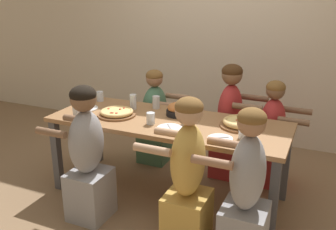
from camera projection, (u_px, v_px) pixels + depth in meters
ground_plane at (168, 193)px, 3.66m from camera, size 18.00×18.00×0.00m
restaurant_back_panel at (224, 14)px, 4.61m from camera, size 10.00×0.06×3.20m
dining_table at (168, 129)px, 3.44m from camera, size 2.19×0.81×0.76m
pizza_board_main at (241, 123)px, 3.25m from camera, size 0.37×0.37×0.06m
pizza_board_second at (117, 113)px, 3.53m from camera, size 0.36×0.36×0.05m
skillet_bowl at (177, 110)px, 3.53m from camera, size 0.30×0.20×0.13m
empty_plate_a at (170, 128)px, 3.21m from camera, size 0.22×0.22×0.02m
empty_plate_b at (86, 108)px, 3.73m from camera, size 0.23×0.23×0.02m
empty_plate_c at (220, 139)px, 2.99m from camera, size 0.20×0.20×0.02m
cocktail_glass_blue at (185, 120)px, 3.30m from camera, size 0.07×0.07×0.11m
drinking_glass_a at (151, 119)px, 3.31m from camera, size 0.08×0.08×0.10m
drinking_glass_b at (87, 110)px, 3.52m from camera, size 0.07×0.07×0.13m
drinking_glass_c at (243, 130)px, 2.99m from camera, size 0.07×0.07×0.14m
drinking_glass_d at (77, 109)px, 3.53m from camera, size 0.08×0.08×0.14m
drinking_glass_e at (133, 102)px, 3.72m from camera, size 0.07×0.07×0.15m
drinking_glass_f at (156, 103)px, 3.73m from camera, size 0.07×0.07×0.13m
drinking_glass_g at (100, 97)px, 3.98m from camera, size 0.07×0.07×0.10m
diner_near_midleft at (87, 159)px, 3.12m from camera, size 0.51×0.40×1.18m
diner_far_right at (271, 138)px, 3.72m from camera, size 0.51×0.40×1.07m
diner_near_right at (246, 194)px, 2.61m from camera, size 0.51×0.40×1.17m
diner_far_midleft at (155, 121)px, 4.22m from camera, size 0.51×0.40×1.07m
diner_near_midright at (187, 180)px, 2.77m from camera, size 0.51×0.40×1.19m
diner_far_midright at (230, 125)px, 3.86m from camera, size 0.51×0.40×1.20m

